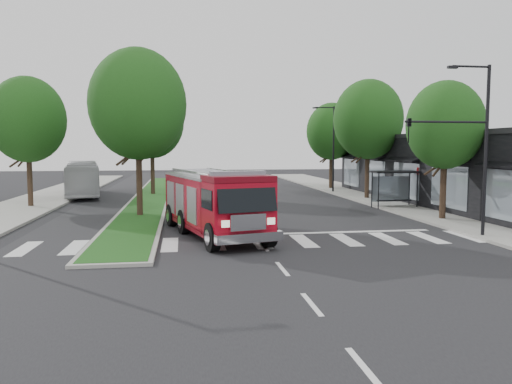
# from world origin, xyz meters

# --- Properties ---
(ground) EXTENTS (140.00, 140.00, 0.00)m
(ground) POSITION_xyz_m (0.00, 0.00, 0.00)
(ground) COLOR black
(ground) RESTS_ON ground
(sidewalk_right) EXTENTS (5.00, 80.00, 0.15)m
(sidewalk_right) POSITION_xyz_m (12.50, 10.00, 0.07)
(sidewalk_right) COLOR gray
(sidewalk_right) RESTS_ON ground
(sidewalk_left) EXTENTS (5.00, 80.00, 0.15)m
(sidewalk_left) POSITION_xyz_m (-14.50, 10.00, 0.07)
(sidewalk_left) COLOR gray
(sidewalk_left) RESTS_ON ground
(median) EXTENTS (3.00, 50.00, 0.15)m
(median) POSITION_xyz_m (-6.00, 18.00, 0.08)
(median) COLOR gray
(median) RESTS_ON ground
(storefront_row) EXTENTS (8.00, 30.00, 5.00)m
(storefront_row) POSITION_xyz_m (17.00, 10.00, 2.50)
(storefront_row) COLOR black
(storefront_row) RESTS_ON ground
(bus_shelter) EXTENTS (3.20, 1.60, 2.61)m
(bus_shelter) POSITION_xyz_m (11.20, 8.15, 2.04)
(bus_shelter) COLOR black
(bus_shelter) RESTS_ON ground
(tree_right_near) EXTENTS (4.40, 4.40, 8.05)m
(tree_right_near) POSITION_xyz_m (11.50, 2.00, 5.51)
(tree_right_near) COLOR black
(tree_right_near) RESTS_ON ground
(tree_right_mid) EXTENTS (5.60, 5.60, 9.72)m
(tree_right_mid) POSITION_xyz_m (11.50, 14.00, 6.49)
(tree_right_mid) COLOR black
(tree_right_mid) RESTS_ON ground
(tree_right_far) EXTENTS (5.00, 5.00, 8.73)m
(tree_right_far) POSITION_xyz_m (11.50, 24.00, 5.84)
(tree_right_far) COLOR black
(tree_right_far) RESTS_ON ground
(tree_median_near) EXTENTS (5.80, 5.80, 10.16)m
(tree_median_near) POSITION_xyz_m (-6.00, 6.00, 6.81)
(tree_median_near) COLOR black
(tree_median_near) RESTS_ON ground
(tree_median_far) EXTENTS (5.60, 5.60, 9.72)m
(tree_median_far) POSITION_xyz_m (-6.00, 20.00, 6.49)
(tree_median_far) COLOR black
(tree_median_far) RESTS_ON ground
(tree_left_mid) EXTENTS (5.20, 5.20, 9.16)m
(tree_left_mid) POSITION_xyz_m (-14.00, 12.00, 6.16)
(tree_left_mid) COLOR black
(tree_left_mid) RESTS_ON ground
(streetlight_right_near) EXTENTS (4.08, 0.22, 8.00)m
(streetlight_right_near) POSITION_xyz_m (9.61, -3.50, 4.67)
(streetlight_right_near) COLOR black
(streetlight_right_near) RESTS_ON ground
(streetlight_right_far) EXTENTS (2.11, 0.20, 8.00)m
(streetlight_right_far) POSITION_xyz_m (10.35, 20.00, 4.48)
(streetlight_right_far) COLOR black
(streetlight_right_far) RESTS_ON ground
(fire_engine) EXTENTS (5.01, 9.80, 3.26)m
(fire_engine) POSITION_xyz_m (-1.93, -0.90, 1.56)
(fire_engine) COLOR #5F050F
(fire_engine) RESTS_ON ground
(city_bus) EXTENTS (4.44, 11.28, 3.07)m
(city_bus) POSITION_xyz_m (-12.00, 20.27, 1.53)
(city_bus) COLOR #B3B3B7
(city_bus) RESTS_ON ground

